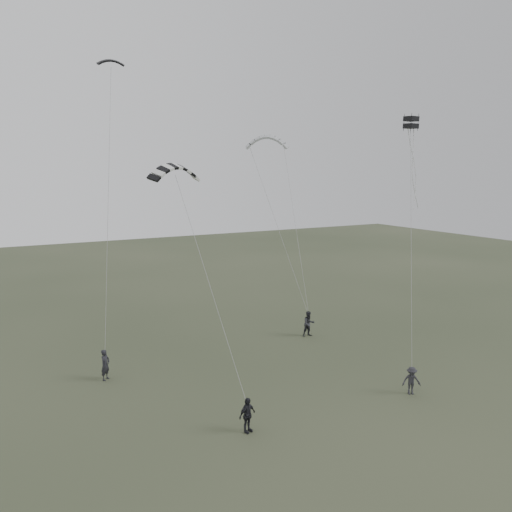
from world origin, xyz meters
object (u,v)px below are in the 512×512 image
flyer_center (247,415)px  kite_dark_small (111,61)px  flyer_far (411,381)px  flyer_left (105,365)px  kite_box (411,122)px  flyer_right (309,324)px  kite_striped (175,166)px  kite_pale_large (267,137)px

flyer_center → kite_dark_small: size_ratio=1.02×
flyer_far → flyer_left: bearing=172.9°
flyer_far → kite_box: (3.84, 4.75, 14.47)m
flyer_center → flyer_right: bearing=26.2°
flyer_far → kite_dark_small: 26.67m
flyer_far → kite_box: bearing=79.0°
flyer_far → kite_striped: size_ratio=0.50×
flyer_right → kite_pale_large: 15.38m
kite_pale_large → kite_striped: kite_pale_large is taller
kite_striped → kite_box: size_ratio=4.25×
kite_striped → kite_dark_small: bearing=89.6°
flyer_left → kite_striped: kite_striped is taller
kite_striped → kite_box: kite_box is taller
flyer_center → kite_box: (13.73, 4.02, 14.40)m
flyer_left → kite_box: size_ratio=2.49×
kite_dark_small → kite_striped: (1.79, -6.48, -6.69)m
kite_striped → flyer_right: bearing=-3.2°
flyer_left → flyer_center: 10.46m
kite_dark_small → kite_pale_large: size_ratio=0.48×
flyer_far → kite_dark_small: kite_dark_small is taller
flyer_right → kite_striped: (-11.12, -2.51, 11.55)m
flyer_left → kite_dark_small: kite_dark_small is taller
kite_pale_large → kite_striped: (-11.00, -8.71, -2.53)m
flyer_far → kite_striped: (-10.39, 8.48, 11.72)m
kite_pale_large → flyer_far: bearing=-56.5°
kite_dark_small → kite_box: kite_dark_small is taller
kite_striped → kite_box: bearing=-30.6°
flyer_center → flyer_far: (9.89, -0.73, -0.07)m
flyer_left → flyer_far: (14.44, -10.15, -0.14)m
flyer_right → kite_dark_small: kite_dark_small is taller
flyer_left → flyer_right: bearing=-39.7°
flyer_right → kite_box: (3.11, -6.24, 14.30)m
flyer_far → flyer_center: bearing=-156.2°
flyer_left → kite_pale_large: size_ratio=0.53×
flyer_right → kite_striped: size_ratio=0.61×
flyer_center → kite_box: kite_box is taller
kite_dark_small → kite_box: size_ratio=2.26×
flyer_left → kite_striped: bearing=-65.2°
flyer_left → kite_dark_small: size_ratio=1.11×
kite_dark_small → kite_pale_large: kite_dark_small is taller
flyer_left → kite_pale_large: bearing=-17.8°
flyer_left → flyer_right: flyer_right is taller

